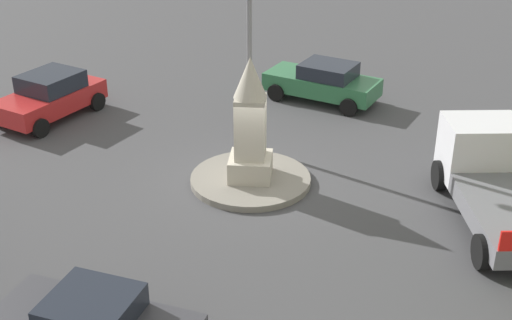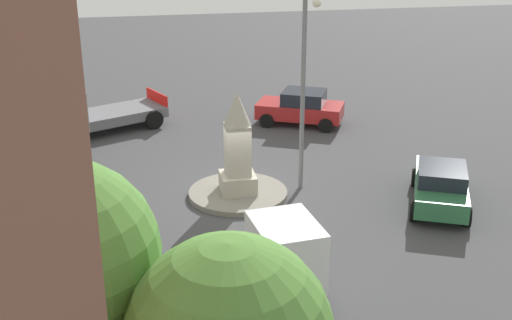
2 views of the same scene
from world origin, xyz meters
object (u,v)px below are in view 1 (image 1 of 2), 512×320
at_px(car_red_parked_right, 50,96).
at_px(monument, 250,124).
at_px(truck_white_parked_left, 493,178).
at_px(car_green_near_island, 323,81).
at_px(streetlamp, 249,11).

bearing_deg(car_red_parked_right, monument, -29.46).
bearing_deg(truck_white_parked_left, car_red_parked_right, 159.62).
distance_m(monument, car_red_parked_right, 8.53).
xyz_separation_m(car_green_near_island, truck_white_parked_left, (4.45, -7.56, 0.21)).
height_order(monument, car_green_near_island, monument).
bearing_deg(monument, truck_white_parked_left, -8.62).
bearing_deg(car_green_near_island, truck_white_parked_left, -59.55).
height_order(car_green_near_island, car_red_parked_right, car_red_parked_right).
relative_size(car_red_parked_right, truck_white_parked_left, 0.78).
bearing_deg(monument, car_green_near_island, 72.85).
xyz_separation_m(streetlamp, car_red_parked_right, (-7.12, 1.85, -3.60)).
xyz_separation_m(monument, streetlamp, (-0.25, 2.32, 2.58)).
bearing_deg(car_red_parked_right, car_green_near_island, 14.42).
bearing_deg(streetlamp, car_red_parked_right, 165.46).
relative_size(monument, truck_white_parked_left, 0.65).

